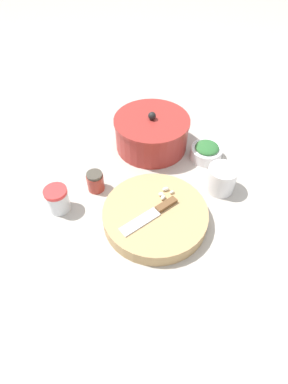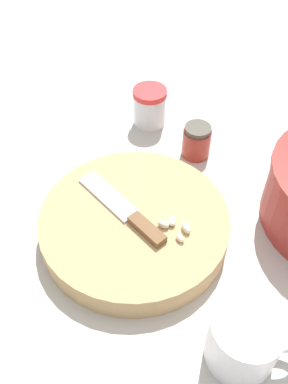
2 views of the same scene
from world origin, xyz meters
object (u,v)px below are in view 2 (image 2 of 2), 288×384
object	(u,v)px
chef_knife	(126,211)
spice_jar	(150,107)
coffee_mug	(245,341)
honey_jar	(197,141)
cutting_board	(134,225)
garlic_cloves	(175,227)

from	to	relation	value
chef_knife	spice_jar	distance (m)	0.30
coffee_mug	honey_jar	distance (m)	0.42
chef_knife	cutting_board	bearing A→B (deg)	-68.65
garlic_cloves	spice_jar	bearing A→B (deg)	161.64
cutting_board	honey_jar	size ratio (longest dim) A/B	4.58
spice_jar	honey_jar	xyz separation A→B (m)	(0.13, 0.04, -0.01)
honey_jar	coffee_mug	bearing A→B (deg)	-20.91
spice_jar	honey_jar	world-z (taller)	spice_jar
cutting_board	spice_jar	distance (m)	0.31
chef_knife	garlic_cloves	world-z (taller)	garlic_cloves
garlic_cloves	spice_jar	distance (m)	0.33
chef_knife	coffee_mug	bearing A→B (deg)	-94.57
chef_knife	spice_jar	world-z (taller)	spice_jar
coffee_mug	honey_jar	xyz separation A→B (m)	(-0.39, 0.15, -0.01)
cutting_board	garlic_cloves	size ratio (longest dim) A/B	5.69
garlic_cloves	honey_jar	world-z (taller)	honey_jar
garlic_cloves	honey_jar	bearing A→B (deg)	141.64
cutting_board	coffee_mug	distance (m)	0.26
chef_knife	coffee_mug	world-z (taller)	coffee_mug
garlic_cloves	cutting_board	bearing A→B (deg)	-136.67
cutting_board	garlic_cloves	distance (m)	0.08
spice_jar	coffee_mug	xyz separation A→B (m)	(0.52, -0.11, 0.00)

